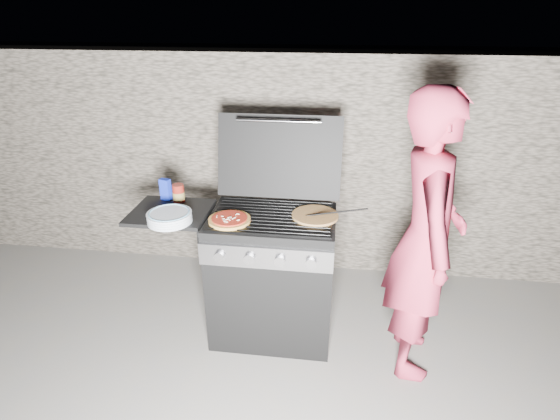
# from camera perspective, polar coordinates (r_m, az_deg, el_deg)

# --- Properties ---
(ground) EXTENTS (50.00, 50.00, 0.00)m
(ground) POSITION_cam_1_polar(r_m,az_deg,el_deg) (3.26, -0.90, -15.25)
(ground) COLOR slate
(stone_wall) EXTENTS (8.00, 0.35, 1.80)m
(stone_wall) POSITION_cam_1_polar(r_m,az_deg,el_deg) (3.72, 1.35, 6.18)
(stone_wall) COLOR gray
(stone_wall) RESTS_ON ground
(gas_grill) EXTENTS (1.34, 0.79, 0.91)m
(gas_grill) POSITION_cam_1_polar(r_m,az_deg,el_deg) (3.02, -5.70, -8.19)
(gas_grill) COLOR black
(gas_grill) RESTS_ON ground
(pizza_topped) EXTENTS (0.28, 0.28, 0.03)m
(pizza_topped) POSITION_cam_1_polar(r_m,az_deg,el_deg) (2.69, -6.61, -1.20)
(pizza_topped) COLOR #DCAB52
(pizza_topped) RESTS_ON gas_grill
(pizza_plain) EXTENTS (0.35, 0.35, 0.02)m
(pizza_plain) POSITION_cam_1_polar(r_m,az_deg,el_deg) (2.74, 4.61, -0.71)
(pizza_plain) COLOR #E6AC5F
(pizza_plain) RESTS_ON gas_grill
(sauce_jar) EXTENTS (0.09, 0.09, 0.12)m
(sauce_jar) POSITION_cam_1_polar(r_m,az_deg,el_deg) (3.03, -13.12, 2.17)
(sauce_jar) COLOR maroon
(sauce_jar) RESTS_ON gas_grill
(blue_carton) EXTENTS (0.08, 0.06, 0.15)m
(blue_carton) POSITION_cam_1_polar(r_m,az_deg,el_deg) (3.07, -14.71, 2.60)
(blue_carton) COLOR #142ABC
(blue_carton) RESTS_ON gas_grill
(plate_stack) EXTENTS (0.31, 0.31, 0.06)m
(plate_stack) POSITION_cam_1_polar(r_m,az_deg,el_deg) (2.76, -14.22, -0.92)
(plate_stack) COLOR silver
(plate_stack) RESTS_ON gas_grill
(person) EXTENTS (0.44, 0.66, 1.76)m
(person) POSITION_cam_1_polar(r_m,az_deg,el_deg) (2.67, 18.47, -3.69)
(person) COLOR #AF2C46
(person) RESTS_ON ground
(tongs) EXTENTS (0.38, 0.02, 0.08)m
(tongs) POSITION_cam_1_polar(r_m,az_deg,el_deg) (2.71, 7.36, -0.42)
(tongs) COLOR black
(tongs) RESTS_ON gas_grill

